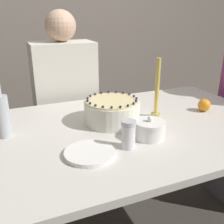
{
  "coord_description": "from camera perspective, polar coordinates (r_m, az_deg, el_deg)",
  "views": [
    {
      "loc": [
        -0.42,
        -1.02,
        1.24
      ],
      "look_at": [
        0.04,
        0.07,
        0.79
      ],
      "focal_mm": 42.0,
      "sensor_mm": 36.0,
      "label": 1
    }
  ],
  "objects": [
    {
      "name": "orange_fruit_0",
      "position": [
        1.49,
        19.43,
        1.42
      ],
      "size": [
        0.07,
        0.07,
        0.07
      ],
      "color": "orange",
      "rests_on": "dining_table"
    },
    {
      "name": "plate_stack",
      "position": [
        1.0,
        -4.89,
        -8.89
      ],
      "size": [
        0.19,
        0.19,
        0.02
      ],
      "color": "white",
      "rests_on": "dining_table"
    },
    {
      "name": "person_man_blue_shirt",
      "position": [
        1.85,
        -9.87,
        -1.45
      ],
      "size": [
        0.4,
        0.34,
        1.26
      ],
      "rotation": [
        0.0,
        0.0,
        3.14
      ],
      "color": "#473D33",
      "rests_on": "ground_plane"
    },
    {
      "name": "dining_table",
      "position": [
        1.25,
        -0.53,
        -7.87
      ],
      "size": [
        1.68,
        0.92,
        0.74
      ],
      "color": "beige",
      "rests_on": "ground_plane"
    },
    {
      "name": "sugar_bowl",
      "position": [
        1.12,
        8.18,
        -3.78
      ],
      "size": [
        0.13,
        0.13,
        0.1
      ],
      "color": "white",
      "rests_on": "dining_table"
    },
    {
      "name": "cake",
      "position": [
        1.26,
        0.0,
        0.17
      ],
      "size": [
        0.27,
        0.27,
        0.12
      ],
      "color": "white",
      "rests_on": "dining_table"
    },
    {
      "name": "wall_behind",
      "position": [
        2.45,
        -14.11,
        21.65
      ],
      "size": [
        8.0,
        0.05,
        2.6
      ],
      "color": "slate",
      "rests_on": "ground_plane"
    },
    {
      "name": "candle",
      "position": [
        1.33,
        9.74,
        4.01
      ],
      "size": [
        0.05,
        0.05,
        0.3
      ],
      "color": "tan",
      "rests_on": "dining_table"
    },
    {
      "name": "bottle",
      "position": [
        1.19,
        -22.78,
        -0.69
      ],
      "size": [
        0.06,
        0.06,
        0.25
      ],
      "color": "#B2B7BC",
      "rests_on": "dining_table"
    },
    {
      "name": "sugar_shaker",
      "position": [
        1.02,
        3.76,
        -4.82
      ],
      "size": [
        0.06,
        0.06,
        0.11
      ],
      "color": "white",
      "rests_on": "dining_table"
    }
  ]
}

